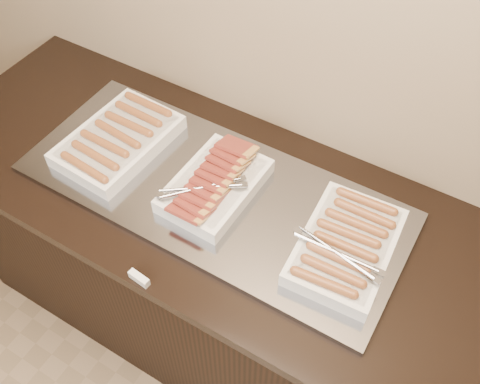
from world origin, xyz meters
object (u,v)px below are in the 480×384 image
Objects in this scene: dish_left at (118,140)px; dish_right at (345,246)px; counter at (223,272)px; dish_center at (214,184)px; warming_tray at (212,191)px.

dish_left is 1.07× the size of dish_right.
dish_left is at bearing 180.00° from counter.
dish_center is 0.43m from dish_right.
dish_right is (0.80, -0.00, 0.00)m from dish_left.
dish_left is at bearing 180.00° from warming_tray.
dish_center is at bearing -164.67° from counter.
dish_right reaches higher than dish_left.
dish_center is (0.01, -0.00, 0.05)m from warming_tray.
dish_left is at bearing -179.22° from dish_center.
dish_center reaches higher than dish_left.
dish_left is at bearing 176.29° from dish_right.
warming_tray is at bearing 176.07° from dish_right.
dish_right reaches higher than warming_tray.
dish_center is 0.94× the size of dish_right.
dish_right is (0.43, 0.00, -0.00)m from dish_center.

